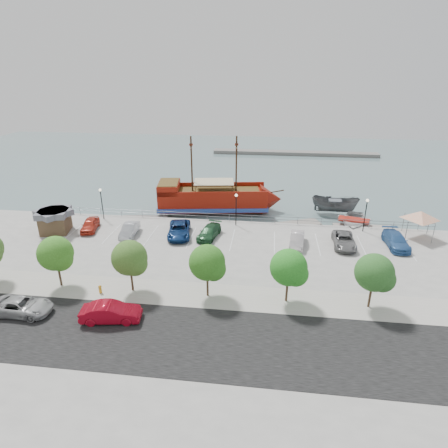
# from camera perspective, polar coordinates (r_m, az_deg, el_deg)

# --- Properties ---
(ground) EXTENTS (160.00, 160.00, 0.00)m
(ground) POSITION_cam_1_polar(r_m,az_deg,el_deg) (43.34, 0.99, -4.74)
(ground) COLOR slate
(land_slab) EXTENTS (100.00, 58.00, 1.20)m
(land_slab) POSITION_cam_1_polar(r_m,az_deg,el_deg) (26.44, -4.39, -25.34)
(land_slab) COLOR gray
(land_slab) RESTS_ON ground
(street) EXTENTS (100.00, 8.00, 0.04)m
(street) POSITION_cam_1_polar(r_m,az_deg,el_deg) (29.54, -2.47, -17.38)
(street) COLOR black
(street) RESTS_ON land_slab
(sidewalk) EXTENTS (100.00, 4.00, 0.05)m
(sidewalk) POSITION_cam_1_polar(r_m,az_deg,el_deg) (34.27, -0.82, -10.94)
(sidewalk) COLOR #A29B8E
(sidewalk) RESTS_ON land_slab
(seawall_railing) EXTENTS (50.00, 0.06, 1.00)m
(seawall_railing) POSITION_cam_1_polar(r_m,az_deg,el_deg) (49.76, 1.96, 0.96)
(seawall_railing) COLOR slate
(seawall_railing) RESTS_ON land_slab
(far_shore) EXTENTS (40.00, 3.00, 0.80)m
(far_shore) POSITION_cam_1_polar(r_m,az_deg,el_deg) (95.45, 10.70, 10.58)
(far_shore) COLOR slate
(far_shore) RESTS_ON ground
(pirate_ship) EXTENTS (18.75, 7.57, 11.69)m
(pirate_ship) POSITION_cam_1_polar(r_m,az_deg,el_deg) (55.59, -0.35, 3.84)
(pirate_ship) COLOR maroon
(pirate_ship) RESTS_ON ground
(patrol_boat) EXTENTS (6.99, 3.71, 2.57)m
(patrol_boat) POSITION_cam_1_polar(r_m,az_deg,el_deg) (56.87, 16.51, 2.59)
(patrol_boat) COLOR #4F5053
(patrol_boat) RESTS_ON ground
(speedboat) EXTENTS (6.11, 7.44, 1.34)m
(speedboat) POSITION_cam_1_polar(r_m,az_deg,el_deg) (53.30, 19.13, 0.18)
(speedboat) COLOR silver
(speedboat) RESTS_ON ground
(dock_west) EXTENTS (6.58, 2.57, 0.37)m
(dock_west) POSITION_cam_1_polar(r_m,az_deg,el_deg) (54.22, -12.03, 0.81)
(dock_west) COLOR slate
(dock_west) RESTS_ON ground
(dock_mid) EXTENTS (8.06, 5.13, 0.45)m
(dock_mid) POSITION_cam_1_polar(r_m,az_deg,el_deg) (51.51, 10.34, -0.20)
(dock_mid) COLOR gray
(dock_mid) RESTS_ON ground
(dock_east) EXTENTS (7.59, 2.17, 0.43)m
(dock_east) POSITION_cam_1_polar(r_m,az_deg,el_deg) (52.95, 20.41, -0.68)
(dock_east) COLOR gray
(dock_east) RESTS_ON ground
(shed) EXTENTS (4.20, 4.20, 2.90)m
(shed) POSITION_cam_1_polar(r_m,az_deg,el_deg) (50.77, -24.38, 0.53)
(shed) COLOR brown
(shed) RESTS_ON land_slab
(canopy_tent) EXTENTS (5.33, 5.33, 3.84)m
(canopy_tent) POSITION_cam_1_polar(r_m,az_deg,el_deg) (49.90, 27.87, 1.73)
(canopy_tent) COLOR slate
(canopy_tent) RESTS_ON land_slab
(street_van) EXTENTS (5.07, 2.38, 1.40)m
(street_van) POSITION_cam_1_polar(r_m,az_deg,el_deg) (36.01, -28.49, -10.96)
(street_van) COLOR #A2A2A3
(street_van) RESTS_ON street
(street_sedan) EXTENTS (5.01, 2.37, 1.59)m
(street_sedan) POSITION_cam_1_polar(r_m,az_deg,el_deg) (32.31, -16.87, -12.76)
(street_sedan) COLOR #A60A1C
(street_sedan) RESTS_ON street
(fire_hydrant) EXTENTS (0.29, 0.29, 0.83)m
(fire_hydrant) POSITION_cam_1_polar(r_m,az_deg,el_deg) (36.27, -18.35, -9.36)
(fire_hydrant) COLOR orange
(fire_hydrant) RESTS_ON sidewalk
(lamp_post_left) EXTENTS (0.36, 0.36, 4.28)m
(lamp_post_left) POSITION_cam_1_polar(r_m,az_deg,el_deg) (52.36, -18.20, 3.74)
(lamp_post_left) COLOR black
(lamp_post_left) RESTS_ON land_slab
(lamp_post_mid) EXTENTS (0.36, 0.36, 4.28)m
(lamp_post_mid) POSITION_cam_1_polar(r_m,az_deg,el_deg) (47.69, 1.86, 3.07)
(lamp_post_mid) COLOR black
(lamp_post_mid) RESTS_ON land_slab
(lamp_post_right) EXTENTS (0.36, 0.36, 4.28)m
(lamp_post_right) POSITION_cam_1_polar(r_m,az_deg,el_deg) (49.03, 20.83, 2.09)
(lamp_post_right) COLOR black
(lamp_post_right) RESTS_ON land_slab
(tree_b) EXTENTS (3.30, 3.20, 5.00)m
(tree_b) POSITION_cam_1_polar(r_m,az_deg,el_deg) (37.35, -24.14, -4.30)
(tree_b) COLOR #473321
(tree_b) RESTS_ON sidewalk
(tree_c) EXTENTS (3.30, 3.20, 5.00)m
(tree_c) POSITION_cam_1_polar(r_m,az_deg,el_deg) (34.35, -14.01, -5.24)
(tree_c) COLOR #473321
(tree_c) RESTS_ON sidewalk
(tree_d) EXTENTS (3.30, 3.20, 5.00)m
(tree_d) POSITION_cam_1_polar(r_m,az_deg,el_deg) (32.61, -2.36, -6.11)
(tree_d) COLOR #473321
(tree_d) RESTS_ON sidewalk
(tree_e) EXTENTS (3.30, 3.20, 5.00)m
(tree_e) POSITION_cam_1_polar(r_m,az_deg,el_deg) (32.33, 10.07, -6.76)
(tree_e) COLOR #473321
(tree_e) RESTS_ON sidewalk
(tree_f) EXTENTS (3.30, 3.20, 5.00)m
(tree_f) POSITION_cam_1_polar(r_m,az_deg,el_deg) (33.54, 22.17, -7.09)
(tree_f) COLOR #473321
(tree_f) RESTS_ON sidewalk
(parked_car_a) EXTENTS (2.54, 4.56, 1.47)m
(parked_car_a) POSITION_cam_1_polar(r_m,az_deg,el_deg) (49.97, -19.74, -0.09)
(parked_car_a) COLOR #B42D1C
(parked_car_a) RESTS_ON land_slab
(parked_car_b) EXTENTS (1.81, 4.48, 1.45)m
(parked_car_b) POSITION_cam_1_polar(r_m,az_deg,el_deg) (46.98, -14.20, -0.88)
(parked_car_b) COLOR #ABACB3
(parked_car_b) RESTS_ON land_slab
(parked_car_c) EXTENTS (3.52, 6.00, 1.57)m
(parked_car_c) POSITION_cam_1_polar(r_m,az_deg,el_deg) (45.73, -6.84, -0.89)
(parked_car_c) COLOR navy
(parked_car_c) RESTS_ON land_slab
(parked_car_d) EXTENTS (2.81, 5.03, 1.38)m
(parked_car_d) POSITION_cam_1_polar(r_m,az_deg,el_deg) (45.08, -2.28, -1.23)
(parked_car_d) COLOR #1F4D2A
(parked_car_d) RESTS_ON land_slab
(parked_car_f) EXTENTS (1.99, 4.53, 1.45)m
(parked_car_f) POSITION_cam_1_polar(r_m,az_deg,el_deg) (43.86, 11.07, -2.33)
(parked_car_f) COLOR silver
(parked_car_f) RESTS_ON land_slab
(parked_car_g) EXTENTS (2.53, 5.18, 1.42)m
(parked_car_g) POSITION_cam_1_polar(r_m,az_deg,el_deg) (45.01, 17.82, -2.40)
(parked_car_g) COLOR slate
(parked_car_g) RESTS_ON land_slab
(parked_car_h) EXTENTS (2.33, 5.32, 1.52)m
(parked_car_h) POSITION_cam_1_polar(r_m,az_deg,el_deg) (47.04, 24.74, -2.29)
(parked_car_h) COLOR #3362A0
(parked_car_h) RESTS_ON land_slab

